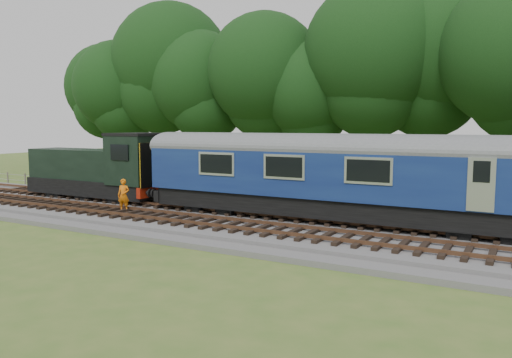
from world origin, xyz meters
The scene contains 9 objects.
ground centered at (0.00, 0.00, 0.00)m, with size 120.00×120.00×0.00m, color #416324.
ballast centered at (0.00, 0.00, 0.17)m, with size 70.00×7.00×0.35m, color #4C4C4F.
track_north centered at (0.00, 1.40, 0.42)m, with size 67.20×2.40×0.21m.
track_south centered at (0.00, -1.60, 0.42)m, with size 67.20×2.40×0.21m.
fence centered at (0.00, 4.50, 0.00)m, with size 64.00×0.12×1.00m, color #6B6054, non-canonical shape.
tree_line centered at (0.00, 22.00, 0.00)m, with size 70.00×8.00×18.00m, color black, non-canonical shape.
dmu_railcar centered at (4.85, 1.40, 2.61)m, with size 18.05×2.86×3.88m.
shunter_loco centered at (-9.07, 1.40, 1.97)m, with size 8.91×2.60×3.38m.
worker centered at (-4.97, -1.14, 1.14)m, with size 0.58×0.38×1.59m, color orange.
Camera 1 is at (12.14, -18.82, 4.54)m, focal length 35.00 mm.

